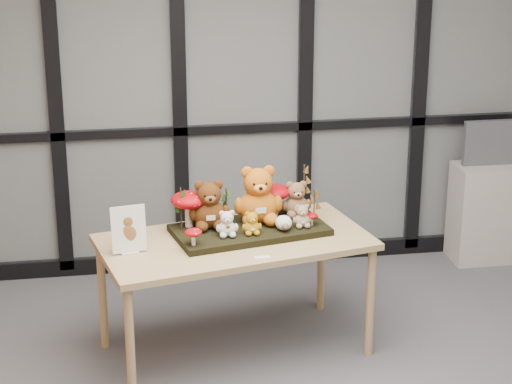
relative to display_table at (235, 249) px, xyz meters
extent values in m
plane|color=#B9B6AE|center=(0.25, 1.35, 0.73)|extent=(5.00, 0.00, 5.00)
cube|color=#2D383F|center=(0.25, 1.32, 0.73)|extent=(4.90, 0.02, 2.70)
cube|color=black|center=(0.25, 1.32, -0.61)|extent=(4.90, 0.06, 0.12)
cube|color=black|center=(0.25, 1.32, 0.38)|extent=(4.90, 0.06, 0.06)
cube|color=black|center=(-1.05, 1.32, 0.73)|extent=(0.10, 0.06, 2.70)
cube|color=black|center=(-0.20, 1.32, 0.73)|extent=(0.10, 0.06, 2.70)
cube|color=black|center=(0.70, 1.32, 0.73)|extent=(0.10, 0.06, 2.70)
cube|color=black|center=(1.55, 1.32, 0.73)|extent=(0.10, 0.06, 2.70)
cube|color=tan|center=(0.00, 0.00, 0.05)|extent=(1.70, 1.10, 0.04)
cylinder|color=tan|center=(-0.65, -0.49, -0.32)|extent=(0.05, 0.05, 0.70)
cylinder|color=tan|center=(-0.79, 0.18, -0.32)|extent=(0.05, 0.05, 0.70)
cylinder|color=tan|center=(0.79, -0.18, -0.32)|extent=(0.05, 0.05, 0.70)
cylinder|color=tan|center=(0.65, 0.49, -0.32)|extent=(0.05, 0.05, 0.70)
cube|color=black|center=(0.10, 0.08, 0.09)|extent=(0.98, 0.63, 0.04)
cube|color=silver|center=(-0.62, -0.11, 0.07)|extent=(0.11, 0.08, 0.01)
cube|color=white|center=(-0.62, -0.11, 0.21)|extent=(0.20, 0.07, 0.27)
ellipsoid|color=brown|center=(-0.62, -0.12, 0.19)|extent=(0.09, 0.01, 0.10)
ellipsoid|color=brown|center=(-0.62, -0.12, 0.26)|extent=(0.05, 0.01, 0.05)
cube|color=white|center=(0.11, -0.30, 0.07)|extent=(0.09, 0.03, 0.00)
cube|color=#A89E96|center=(2.09, 1.12, -0.30)|extent=(0.56, 0.32, 0.74)
cube|color=#4E5156|center=(2.09, 1.14, 0.24)|extent=(0.47, 0.05, 0.33)
cube|color=black|center=(2.09, 1.12, 0.24)|extent=(0.41, 0.00, 0.27)
camera|label=1|loc=(-0.70, -5.01, 2.10)|focal=65.00mm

